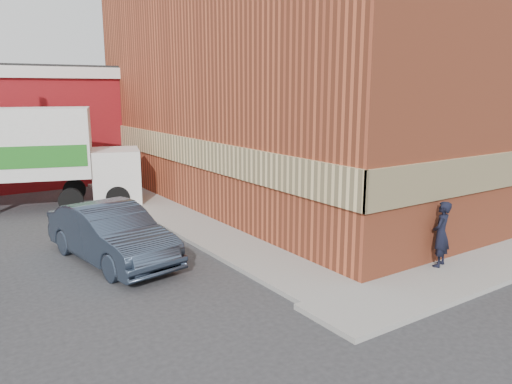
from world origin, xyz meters
TOP-DOWN VIEW (x-y plane):
  - ground at (0.00, 0.00)m, footprint 90.00×90.00m
  - brick_building at (8.50, 9.00)m, footprint 14.25×18.25m
  - sidewalk_west at (0.60, 9.00)m, footprint 1.80×18.00m
  - man at (4.00, -0.25)m, footprint 0.72×0.60m
  - sedan at (-2.70, 5.06)m, footprint 2.37×4.88m
  - box_truck at (-3.29, 12.71)m, footprint 8.11×4.56m

SIDE VIEW (x-z plane):
  - ground at x=0.00m, z-range 0.00..0.00m
  - sidewalk_west at x=0.60m, z-range 0.00..0.12m
  - sedan at x=-2.70m, z-range 0.00..1.54m
  - man at x=4.00m, z-range 0.12..1.81m
  - box_truck at x=-3.29m, z-range 0.29..4.14m
  - brick_building at x=8.50m, z-range 0.00..9.36m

